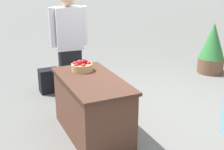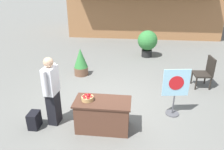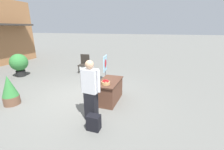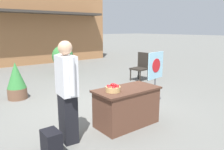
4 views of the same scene
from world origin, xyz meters
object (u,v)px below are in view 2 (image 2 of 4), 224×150
object	(u,v)px
display_table	(103,115)
potted_plant_near_left	(147,42)
patio_chair	(206,71)
person_visitor	(52,91)
poster_board	(175,90)
apple_basket	(87,98)
potted_plant_far_right	(81,62)
backpack	(34,120)

from	to	relation	value
display_table	potted_plant_near_left	xyz separation A→B (m)	(1.23, 5.64, 0.34)
display_table	patio_chair	world-z (taller)	patio_chair
person_visitor	poster_board	xyz separation A→B (m)	(3.06, 0.72, -0.15)
display_table	poster_board	bearing A→B (deg)	24.81
person_visitor	patio_chair	xyz separation A→B (m)	(4.34, 2.54, -0.33)
potted_plant_near_left	apple_basket	bearing A→B (deg)	-105.79
potted_plant_far_right	potted_plant_near_left	distance (m)	3.57
potted_plant_near_left	potted_plant_far_right	bearing A→B (deg)	-136.12
display_table	potted_plant_near_left	size ratio (longest dim) A/B	1.08
backpack	patio_chair	bearing A→B (deg)	30.52
display_table	potted_plant_near_left	bearing A→B (deg)	77.66
backpack	potted_plant_near_left	size ratio (longest dim) A/B	0.34
person_visitor	display_table	bearing A→B (deg)	-0.00
apple_basket	patio_chair	size ratio (longest dim) A/B	0.27
patio_chair	potted_plant_far_right	size ratio (longest dim) A/B	1.01
backpack	patio_chair	size ratio (longest dim) A/B	0.40
person_visitor	potted_plant_near_left	world-z (taller)	person_visitor
apple_basket	person_visitor	distance (m)	0.91
display_table	backpack	bearing A→B (deg)	-174.69
display_table	apple_basket	size ratio (longest dim) A/B	4.71
apple_basket	backpack	world-z (taller)	apple_basket
apple_basket	person_visitor	xyz separation A→B (m)	(-0.90, 0.11, 0.07)
apple_basket	potted_plant_near_left	bearing A→B (deg)	74.21
display_table	potted_plant_far_right	world-z (taller)	potted_plant_far_right
backpack	display_table	bearing A→B (deg)	5.31
apple_basket	patio_chair	world-z (taller)	patio_chair
patio_chair	potted_plant_far_right	world-z (taller)	patio_chair
poster_board	potted_plant_far_right	size ratio (longest dim) A/B	1.26
poster_board	patio_chair	bearing A→B (deg)	136.10
patio_chair	potted_plant_far_right	bearing A→B (deg)	-12.01
poster_board	person_visitor	bearing A→B (deg)	-85.57
patio_chair	person_visitor	bearing A→B (deg)	25.01
person_visitor	backpack	world-z (taller)	person_visitor
poster_board	potted_plant_near_left	distance (m)	4.84
backpack	potted_plant_near_left	distance (m)	6.51
person_visitor	potted_plant_far_right	world-z (taller)	person_visitor
patio_chair	potted_plant_near_left	bearing A→B (deg)	-63.64
person_visitor	patio_chair	bearing A→B (deg)	35.39
display_table	apple_basket	xyz separation A→B (m)	(-0.36, -0.00, 0.45)
potted_plant_far_right	poster_board	bearing A→B (deg)	-36.83
poster_board	potted_plant_near_left	size ratio (longest dim) A/B	1.07
display_table	poster_board	distance (m)	2.01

